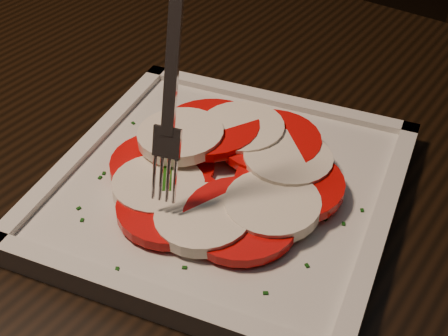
# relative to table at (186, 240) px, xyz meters

# --- Properties ---
(table) EXTENTS (1.25, 0.88, 0.75)m
(table) POSITION_rel_table_xyz_m (0.00, 0.00, 0.00)
(table) COLOR black
(table) RESTS_ON ground
(plate) EXTENTS (0.34, 0.34, 0.01)m
(plate) POSITION_rel_table_xyz_m (0.06, -0.01, 0.11)
(plate) COLOR silver
(plate) RESTS_ON table
(caprese_salad) EXTENTS (0.22, 0.22, 0.03)m
(caprese_salad) POSITION_rel_table_xyz_m (0.06, -0.01, 0.12)
(caprese_salad) COLOR red
(caprese_salad) RESTS_ON plate
(fork) EXTENTS (0.05, 0.07, 0.18)m
(fork) POSITION_rel_table_xyz_m (0.04, -0.04, 0.23)
(fork) COLOR white
(fork) RESTS_ON caprese_salad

